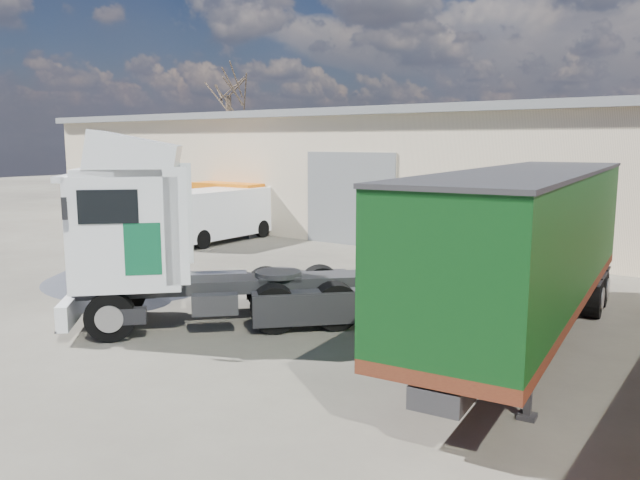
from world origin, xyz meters
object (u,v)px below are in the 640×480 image
Objects in this scene: tractor_unit at (170,245)px; box_trailer at (529,240)px; orange_skip at (234,211)px; bare_tree at (228,81)px; panel_van at (212,215)px.

tractor_unit reaches higher than box_trailer.
box_trailer is 2.89× the size of orange_skip.
bare_tree is 1.85× the size of panel_van.
box_trailer is at bearing 68.96° from tractor_unit.
panel_van is at bearing 152.67° from box_trailer.
tractor_unit is 1.17× the size of panel_van.
orange_skip is at bearing 112.01° from panel_van.
box_trailer is (25.47, -18.25, -5.81)m from bare_tree.
orange_skip is (-1.01, 2.31, -0.11)m from panel_van.
panel_van is at bearing -69.05° from orange_skip.
panel_van is (-14.47, 5.73, -1.03)m from box_trailer.
orange_skip is (-8.70, 11.13, -0.80)m from tractor_unit.
bare_tree is 31.87m from box_trailer.
panel_van is 1.41× the size of orange_skip.
bare_tree is 18.01m from panel_van.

